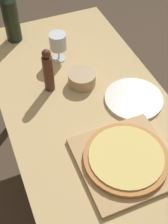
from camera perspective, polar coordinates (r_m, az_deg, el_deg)
ground_plane at (r=1.98m, az=0.83°, el=-14.17°), size 12.00×12.00×0.00m
dining_table at (r=1.43m, az=1.11°, el=-2.37°), size 0.72×1.51×0.75m
cutting_board at (r=1.19m, az=7.59°, el=-8.76°), size 0.35×0.34×0.02m
pizza at (r=1.17m, az=7.69°, el=-8.22°), size 0.32×0.32×0.02m
wine_bottle at (r=1.69m, az=-13.26°, el=16.58°), size 0.08×0.08×0.33m
pepper_mill at (r=1.37m, az=-6.56°, el=7.43°), size 0.05×0.05×0.22m
wine_glass at (r=1.54m, az=-4.80°, el=12.61°), size 0.08×0.08×0.14m
small_bowl at (r=1.44m, az=-0.38°, el=6.13°), size 0.13×0.13×0.06m
dinner_plate at (r=1.40m, az=9.05°, el=2.40°), size 0.26×0.26×0.01m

